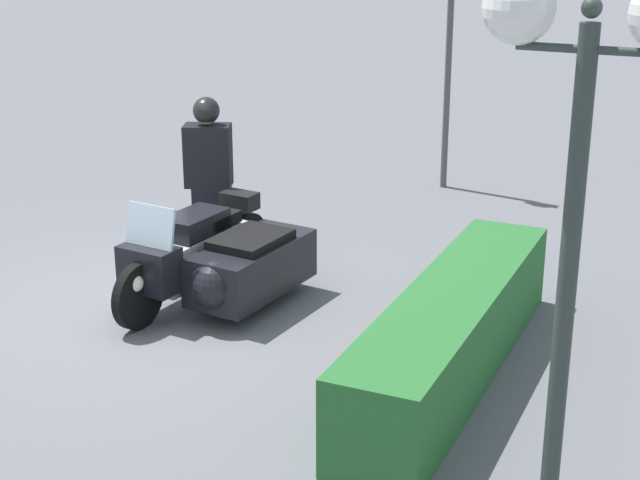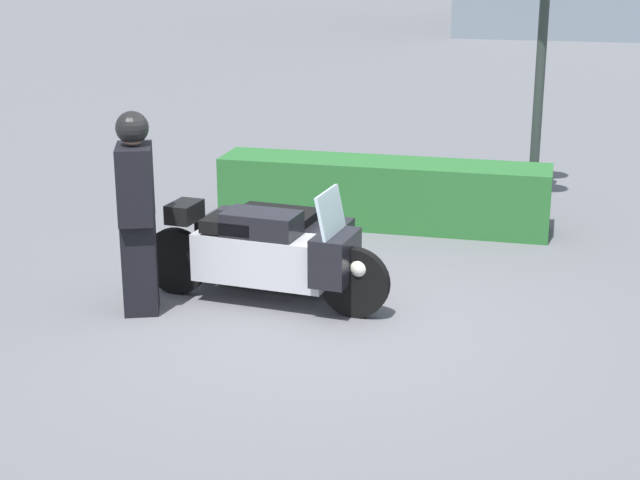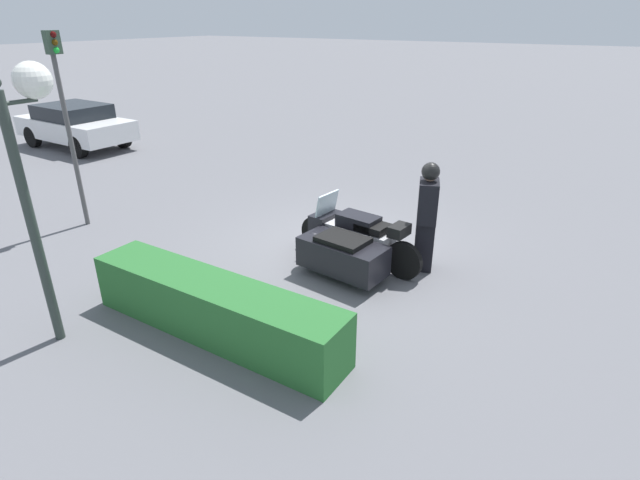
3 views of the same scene
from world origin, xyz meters
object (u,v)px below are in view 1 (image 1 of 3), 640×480
(police_motorcycle, at_px, (221,261))
(officer_rider, at_px, (209,176))
(hedge_bush_curbside, at_px, (451,333))
(traffic_light_far, at_px, (449,30))
(twin_lamp_post, at_px, (585,79))

(police_motorcycle, height_order, officer_rider, officer_rider)
(officer_rider, bearing_deg, hedge_bush_curbside, 42.46)
(hedge_bush_curbside, height_order, traffic_light_far, traffic_light_far)
(police_motorcycle, height_order, hedge_bush_curbside, police_motorcycle)
(twin_lamp_post, bearing_deg, hedge_bush_curbside, -144.87)
(officer_rider, relative_size, hedge_bush_curbside, 0.48)
(traffic_light_far, bearing_deg, hedge_bush_curbside, 25.38)
(officer_rider, height_order, traffic_light_far, traffic_light_far)
(officer_rider, bearing_deg, traffic_light_far, 137.90)
(officer_rider, xyz_separation_m, traffic_light_far, (-3.90, 1.49, 1.22))
(hedge_bush_curbside, relative_size, twin_lamp_post, 1.11)
(police_motorcycle, xyz_separation_m, officer_rider, (-1.10, -0.76, 0.52))
(twin_lamp_post, bearing_deg, traffic_light_far, -157.33)
(twin_lamp_post, xyz_separation_m, traffic_light_far, (-7.25, -3.03, -0.70))
(twin_lamp_post, height_order, traffic_light_far, twin_lamp_post)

